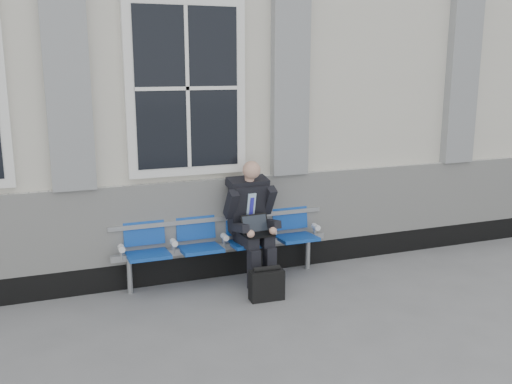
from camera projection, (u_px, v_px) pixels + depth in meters
name	position (u px, v px, depth m)	size (l,w,h in m)	color
ground	(194.00, 338.00, 5.34)	(70.00, 70.00, 0.00)	slate
station_building	(126.00, 85.00, 8.02)	(14.40, 4.40, 4.49)	beige
bench	(223.00, 235.00, 6.68)	(2.60, 0.47, 0.91)	#9EA0A3
businessman	(251.00, 217.00, 6.61)	(0.59, 0.80, 1.44)	black
briefcase	(267.00, 284.00, 6.18)	(0.38, 0.17, 0.38)	black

